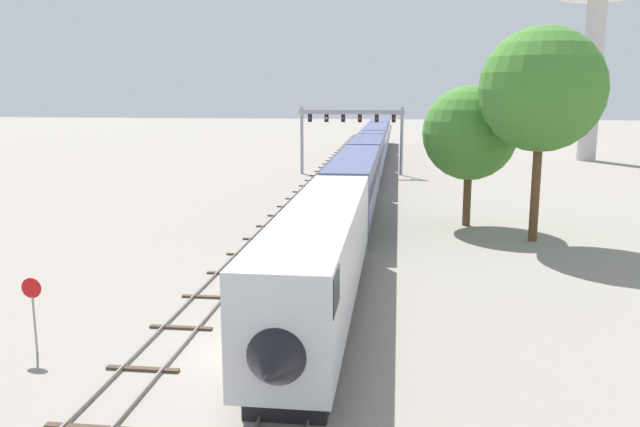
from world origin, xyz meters
The scene contains 8 objects.
ground_plane centered at (0.00, 0.00, 0.00)m, with size 400.00×400.00×0.00m, color gray.
track_main centered at (2.00, 60.00, 0.07)m, with size 2.60×200.00×0.16m.
track_near centered at (-3.50, 40.00, 0.07)m, with size 2.60×160.00×0.16m.
passenger_train centered at (2.00, 46.85, 2.61)m, with size 3.04×106.32×4.80m.
signal_gantry centered at (-0.25, 52.08, 5.73)m, with size 12.10×0.49×7.75m.
stop_sign centered at (-8.00, -0.99, 1.87)m, with size 0.76×0.08×2.88m.
trackside_tree_left centered at (13.89, 19.93, 9.60)m, with size 7.76×7.76×13.50m.
trackside_tree_mid centered at (10.10, 24.32, 6.61)m, with size 6.62×6.62×9.94m.
Camera 1 is at (5.14, -22.03, 9.56)m, focal length 36.16 mm.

